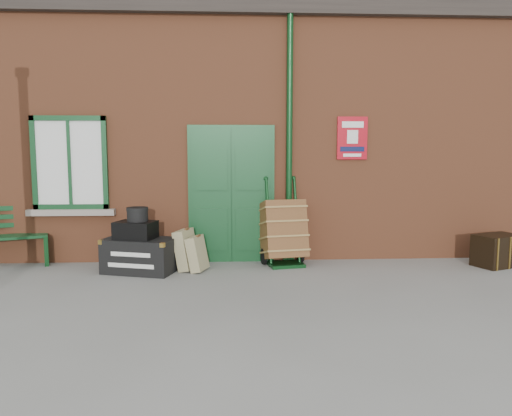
{
  "coord_description": "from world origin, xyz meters",
  "views": [
    {
      "loc": [
        -0.33,
        -6.74,
        1.88
      ],
      "look_at": [
        0.06,
        0.6,
        1.0
      ],
      "focal_mm": 35.0,
      "sensor_mm": 36.0,
      "label": 1
    }
  ],
  "objects": [
    {
      "name": "strongbox",
      "position": [
        -1.76,
        0.78,
        0.65
      ],
      "size": [
        0.67,
        0.56,
        0.26
      ],
      "primitive_type": "cube",
      "rotation": [
        0.0,
        0.0,
        -0.29
      ],
      "color": "black",
      "rests_on": "houdini_trunk"
    },
    {
      "name": "suitcase_back",
      "position": [
        -1.01,
        0.92,
        0.32
      ],
      "size": [
        0.4,
        0.51,
        0.64
      ],
      "primitive_type": "cube",
      "rotation": [
        0.0,
        -0.17,
        -0.33
      ],
      "color": "tan",
      "rests_on": "ground"
    },
    {
      "name": "ground",
      "position": [
        0.0,
        0.0,
        0.0
      ],
      "size": [
        80.0,
        80.0,
        0.0
      ],
      "primitive_type": "plane",
      "color": "gray",
      "rests_on": "ground"
    },
    {
      "name": "houdini_trunk",
      "position": [
        -1.71,
        0.78,
        0.26
      ],
      "size": [
        1.17,
        0.85,
        0.52
      ],
      "primitive_type": "cube",
      "rotation": [
        0.0,
        0.0,
        -0.29
      ],
      "color": "black",
      "rests_on": "ground"
    },
    {
      "name": "dark_trunk",
      "position": [
        3.95,
        0.9,
        0.25
      ],
      "size": [
        0.83,
        0.69,
        0.51
      ],
      "primitive_type": "cube",
      "rotation": [
        0.0,
        0.0,
        0.39
      ],
      "color": "black",
      "rests_on": "ground"
    },
    {
      "name": "suitcase_front",
      "position": [
        -0.83,
        0.82,
        0.27
      ],
      "size": [
        0.37,
        0.46,
        0.55
      ],
      "primitive_type": "cube",
      "rotation": [
        0.0,
        -0.2,
        -0.33
      ],
      "color": "tan",
      "rests_on": "ground"
    },
    {
      "name": "station_building",
      "position": [
        -0.0,
        3.49,
        2.16
      ],
      "size": [
        10.3,
        4.3,
        4.36
      ],
      "color": "#975131",
      "rests_on": "ground"
    },
    {
      "name": "porter_trolley",
      "position": [
        0.54,
        1.22,
        0.54
      ],
      "size": [
        0.79,
        0.84,
        1.39
      ],
      "rotation": [
        0.0,
        0.0,
        0.18
      ],
      "color": "#0D3716",
      "rests_on": "ground"
    },
    {
      "name": "hatbox",
      "position": [
        -1.73,
        0.81,
        0.89
      ],
      "size": [
        0.39,
        0.39,
        0.21
      ],
      "primitive_type": "cylinder",
      "rotation": [
        0.0,
        0.0,
        -0.29
      ],
      "color": "black",
      "rests_on": "strongbox"
    }
  ]
}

